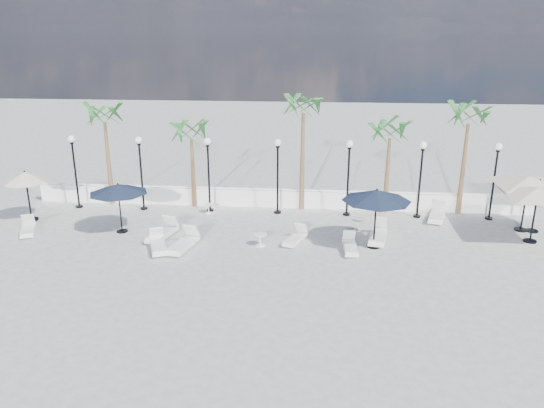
# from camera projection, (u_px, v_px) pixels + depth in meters

# --- Properties ---
(ground) EXTENTS (100.00, 100.00, 0.00)m
(ground) POSITION_uv_depth(u_px,v_px,m) (265.00, 267.00, 20.95)
(ground) COLOR gray
(ground) RESTS_ON ground
(balustrade) EXTENTS (26.00, 0.30, 1.01)m
(balustrade) POSITION_uv_depth(u_px,v_px,m) (279.00, 198.00, 27.90)
(balustrade) COLOR white
(balustrade) RESTS_ON ground
(lamppost_0) EXTENTS (0.36, 0.36, 3.84)m
(lamppost_0) POSITION_uv_depth(u_px,v_px,m) (74.00, 161.00, 27.19)
(lamppost_0) COLOR black
(lamppost_0) RESTS_ON ground
(lamppost_1) EXTENTS (0.36, 0.36, 3.84)m
(lamppost_1) POSITION_uv_depth(u_px,v_px,m) (140.00, 163.00, 26.90)
(lamppost_1) COLOR black
(lamppost_1) RESTS_ON ground
(lamppost_2) EXTENTS (0.36, 0.36, 3.84)m
(lamppost_2) POSITION_uv_depth(u_px,v_px,m) (208.00, 164.00, 26.61)
(lamppost_2) COLOR black
(lamppost_2) RESTS_ON ground
(lamppost_3) EXTENTS (0.36, 0.36, 3.84)m
(lamppost_3) POSITION_uv_depth(u_px,v_px,m) (278.00, 166.00, 26.31)
(lamppost_3) COLOR black
(lamppost_3) RESTS_ON ground
(lamppost_4) EXTENTS (0.36, 0.36, 3.84)m
(lamppost_4) POSITION_uv_depth(u_px,v_px,m) (349.00, 167.00, 26.02)
(lamppost_4) COLOR black
(lamppost_4) RESTS_ON ground
(lamppost_5) EXTENTS (0.36, 0.36, 3.84)m
(lamppost_5) POSITION_uv_depth(u_px,v_px,m) (421.00, 169.00, 25.73)
(lamppost_5) COLOR black
(lamppost_5) RESTS_ON ground
(lamppost_6) EXTENTS (0.36, 0.36, 3.84)m
(lamppost_6) POSITION_uv_depth(u_px,v_px,m) (495.00, 170.00, 25.44)
(lamppost_6) COLOR black
(lamppost_6) RESTS_ON ground
(palm_0) EXTENTS (2.60, 2.60, 5.50)m
(palm_0) POSITION_uv_depth(u_px,v_px,m) (104.00, 120.00, 27.18)
(palm_0) COLOR brown
(palm_0) RESTS_ON ground
(palm_1) EXTENTS (2.60, 2.60, 4.70)m
(palm_1) POSITION_uv_depth(u_px,v_px,m) (191.00, 136.00, 27.05)
(palm_1) COLOR brown
(palm_1) RESTS_ON ground
(palm_2) EXTENTS (2.60, 2.60, 6.10)m
(palm_2) POSITION_uv_depth(u_px,v_px,m) (303.00, 111.00, 26.15)
(palm_2) COLOR brown
(palm_2) RESTS_ON ground
(palm_3) EXTENTS (2.60, 2.60, 4.90)m
(palm_3) POSITION_uv_depth(u_px,v_px,m) (390.00, 136.00, 26.15)
(palm_3) COLOR brown
(palm_3) RESTS_ON ground
(palm_4) EXTENTS (2.60, 2.60, 5.70)m
(palm_4) POSITION_uv_depth(u_px,v_px,m) (469.00, 121.00, 25.60)
(palm_4) COLOR brown
(palm_4) RESTS_ON ground
(lounger_0) EXTENTS (1.25, 1.83, 0.66)m
(lounger_0) POSITION_uv_depth(u_px,v_px,m) (28.00, 229.00, 24.33)
(lounger_0) COLOR white
(lounger_0) RESTS_ON ground
(lounger_1) EXTENTS (1.09, 2.17, 0.78)m
(lounger_1) POSITION_uv_depth(u_px,v_px,m) (183.00, 244.00, 22.55)
(lounger_1) COLOR white
(lounger_1) RESTS_ON ground
(lounger_2) EXTENTS (1.12, 2.15, 0.77)m
(lounger_2) POSITION_uv_depth(u_px,v_px,m) (162.00, 233.00, 23.76)
(lounger_2) COLOR white
(lounger_2) RESTS_ON ground
(lounger_3) EXTENTS (1.26, 2.00, 0.72)m
(lounger_3) POSITION_uv_depth(u_px,v_px,m) (158.00, 245.00, 22.49)
(lounger_3) COLOR white
(lounger_3) RESTS_ON ground
(lounger_4) EXTENTS (0.64, 1.77, 0.66)m
(lounger_4) POSITION_uv_depth(u_px,v_px,m) (350.00, 246.00, 22.40)
(lounger_4) COLOR white
(lounger_4) RESTS_ON ground
(lounger_5) EXTENTS (1.24, 2.20, 0.78)m
(lounger_5) POSITION_uv_depth(u_px,v_px,m) (437.00, 214.00, 26.09)
(lounger_5) COLOR white
(lounger_5) RESTS_ON ground
(lounger_6) EXTENTS (1.10, 1.79, 0.64)m
(lounger_6) POSITION_uv_depth(u_px,v_px,m) (295.00, 238.00, 23.30)
(lounger_6) COLOR white
(lounger_6) RESTS_ON ground
(lounger_7) EXTENTS (1.06, 2.22, 0.80)m
(lounger_7) POSITION_uv_depth(u_px,v_px,m) (378.00, 235.00, 23.51)
(lounger_7) COLOR white
(lounger_7) RESTS_ON ground
(side_table_0) EXTENTS (0.48, 0.48, 0.46)m
(side_table_0) POSITION_uv_depth(u_px,v_px,m) (209.00, 208.00, 27.02)
(side_table_0) COLOR white
(side_table_0) RESTS_ON ground
(side_table_1) EXTENTS (0.56, 0.56, 0.55)m
(side_table_1) POSITION_uv_depth(u_px,v_px,m) (260.00, 239.00, 22.91)
(side_table_1) COLOR white
(side_table_1) RESTS_ON ground
(side_table_2) EXTENTS (0.52, 0.52, 0.51)m
(side_table_2) POSITION_uv_depth(u_px,v_px,m) (357.00, 224.00, 24.69)
(side_table_2) COLOR white
(side_table_2) RESTS_ON ground
(parasol_navy_left) EXTENTS (2.67, 2.67, 2.35)m
(parasol_navy_left) POSITION_uv_depth(u_px,v_px,m) (118.00, 189.00, 23.95)
(parasol_navy_left) COLOR black
(parasol_navy_left) RESTS_ON ground
(parasol_navy_mid) EXTENTS (2.94, 2.94, 2.63)m
(parasol_navy_mid) POSITION_uv_depth(u_px,v_px,m) (377.00, 196.00, 22.17)
(parasol_navy_mid) COLOR black
(parasol_navy_mid) RESTS_ON ground
(parasol_navy_right) EXTENTS (2.84, 2.84, 2.54)m
(parasol_navy_right) POSITION_uv_depth(u_px,v_px,m) (539.00, 185.00, 23.94)
(parasol_navy_right) COLOR black
(parasol_navy_right) RESTS_ON ground
(parasol_cream_sq_a) EXTENTS (5.52, 5.52, 2.71)m
(parasol_cream_sq_a) POSITION_uv_depth(u_px,v_px,m) (539.00, 187.00, 22.66)
(parasol_cream_sq_a) COLOR black
(parasol_cream_sq_a) RESTS_ON ground
(parasol_cream_sq_b) EXTENTS (5.60, 5.60, 2.81)m
(parasol_cream_sq_b) POSITION_uv_depth(u_px,v_px,m) (529.00, 177.00, 23.95)
(parasol_cream_sq_b) COLOR black
(parasol_cream_sq_b) RESTS_ON ground
(parasol_cream_small) EXTENTS (2.05, 2.05, 2.52)m
(parasol_cream_small) POSITION_uv_depth(u_px,v_px,m) (25.00, 178.00, 25.44)
(parasol_cream_small) COLOR black
(parasol_cream_small) RESTS_ON ground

